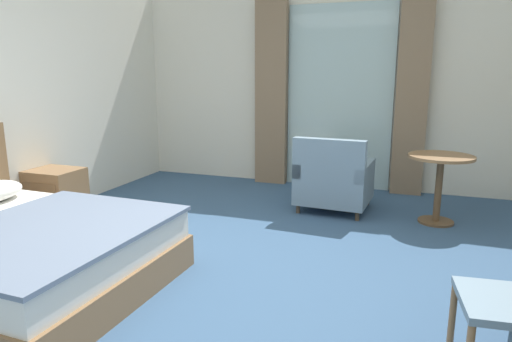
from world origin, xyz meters
TOP-DOWN VIEW (x-y plane):
  - ground at (0.00, 0.00)m, footprint 5.77×6.85m
  - wall_back at (0.00, 3.16)m, footprint 5.37×0.12m
  - balcony_glass_door at (0.23, 3.08)m, footprint 1.39×0.02m
  - curtain_panel_left at (-0.68, 2.98)m, footprint 0.43×0.10m
  - curtain_panel_right at (1.14, 2.98)m, footprint 0.39×0.10m
  - bed at (-1.50, -0.67)m, footprint 2.07×1.69m
  - nightstand at (-2.31, 0.66)m, footprint 0.50×0.44m
  - armchair_by_window at (0.39, 1.96)m, footprint 0.82×0.79m
  - round_cafe_table at (1.48, 1.89)m, footprint 0.65×0.65m

SIDE VIEW (x-z plane):
  - ground at x=0.00m, z-range -0.10..0.00m
  - bed at x=-1.50m, z-range -0.27..0.81m
  - nightstand at x=-2.31m, z-range 0.00..0.54m
  - armchair_by_window at x=0.39m, z-range -0.09..0.76m
  - round_cafe_table at x=1.48m, z-range 0.17..0.88m
  - balcony_glass_door at x=0.23m, z-range 0.00..2.40m
  - curtain_panel_left at x=-0.68m, z-range 0.00..2.49m
  - curtain_panel_right at x=1.14m, z-range 0.00..2.49m
  - wall_back at x=0.00m, z-range 0.00..2.72m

